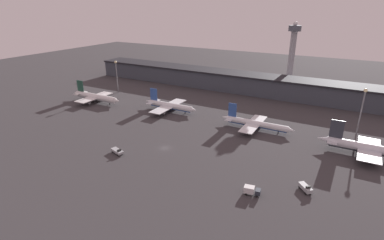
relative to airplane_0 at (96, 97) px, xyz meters
name	(u,v)px	position (x,y,z in m)	size (l,w,h in m)	color
ground	(165,148)	(78.39, -34.86, -3.48)	(600.00, 600.00, 0.00)	#383538
terminal_building	(245,83)	(78.39, 72.13, 3.39)	(259.23, 21.01, 13.64)	#3D424C
airplane_0	(96,97)	(0.00, 0.00, 0.00)	(40.92, 26.54, 13.10)	white
airplane_1	(170,106)	(52.84, 9.09, -0.27)	(36.42, 30.62, 12.59)	white
airplane_2	(256,124)	(107.59, 6.68, -0.57)	(39.18, 27.29, 12.06)	white
airplane_3	(373,149)	(160.92, 0.96, 0.12)	(45.25, 26.48, 14.04)	silver
service_vehicle_0	(252,190)	(124.39, -50.10, -1.81)	(5.95, 3.39, 2.96)	#282D38
service_vehicle_1	(117,151)	(63.18, -49.41, -2.27)	(7.24, 4.42, 2.56)	#9EA3A8
service_vehicle_2	(305,188)	(140.30, -39.05, -2.10)	(5.62, 5.83, 2.91)	#9EA3A8
lamp_post_0	(117,72)	(-2.88, 24.89, 11.53)	(1.80, 1.80, 23.38)	slate
lamp_post_1	(362,106)	(154.36, 24.89, 11.71)	(1.80, 1.80, 23.71)	slate
control_tower	(292,51)	(104.51, 98.15, 25.02)	(9.00, 9.00, 49.55)	#99999E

